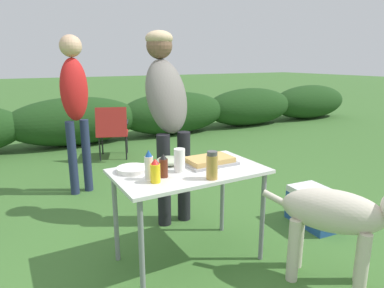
# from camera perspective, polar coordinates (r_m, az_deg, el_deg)

# --- Properties ---
(ground_plane) EXTENTS (60.00, 60.00, 0.00)m
(ground_plane) POSITION_cam_1_polar(r_m,az_deg,el_deg) (2.84, -0.46, -18.62)
(ground_plane) COLOR #3D6B2D
(shrub_hedge) EXTENTS (14.40, 0.90, 0.87)m
(shrub_hedge) POSITION_cam_1_polar(r_m,az_deg,el_deg) (6.57, -18.85, 3.61)
(shrub_hedge) COLOR #1E4219
(shrub_hedge) RESTS_ON ground
(folding_table) EXTENTS (1.10, 0.64, 0.74)m
(folding_table) POSITION_cam_1_polar(r_m,az_deg,el_deg) (2.55, -0.49, -5.93)
(folding_table) COLOR silver
(folding_table) RESTS_ON ground
(food_tray) EXTENTS (0.39, 0.26, 0.06)m
(food_tray) POSITION_cam_1_polar(r_m,az_deg,el_deg) (2.64, 2.93, -2.84)
(food_tray) COLOR #9E9EA3
(food_tray) RESTS_ON folding_table
(plate_stack) EXTENTS (0.23, 0.23, 0.03)m
(plate_stack) POSITION_cam_1_polar(r_m,az_deg,el_deg) (2.50, -9.91, -4.20)
(plate_stack) COLOR white
(plate_stack) RESTS_ON folding_table
(mixing_bowl) EXTENTS (0.19, 0.19, 0.06)m
(mixing_bowl) POSITION_cam_1_polar(r_m,az_deg,el_deg) (2.64, -3.93, -2.79)
(mixing_bowl) COLOR #ADBC99
(mixing_bowl) RESTS_ON folding_table
(paper_cup_stack) EXTENTS (0.08, 0.08, 0.17)m
(paper_cup_stack) POSITION_cam_1_polar(r_m,az_deg,el_deg) (2.45, -2.10, -2.73)
(paper_cup_stack) COLOR white
(paper_cup_stack) RESTS_ON folding_table
(spice_jar) EXTENTS (0.08, 0.08, 0.19)m
(spice_jar) POSITION_cam_1_polar(r_m,az_deg,el_deg) (2.30, 3.35, -3.60)
(spice_jar) COLOR #B2893D
(spice_jar) RESTS_ON folding_table
(mayo_bottle) EXTENTS (0.06, 0.06, 0.20)m
(mayo_bottle) POSITION_cam_1_polar(r_m,az_deg,el_deg) (2.31, -7.20, -3.55)
(mayo_bottle) COLOR silver
(mayo_bottle) RESTS_ON folding_table
(mustard_bottle) EXTENTS (0.07, 0.07, 0.16)m
(mustard_bottle) POSITION_cam_1_polar(r_m,az_deg,el_deg) (2.25, -6.14, -4.54)
(mustard_bottle) COLOR yellow
(mustard_bottle) RESTS_ON folding_table
(bbq_sauce_bottle) EXTENTS (0.06, 0.06, 0.17)m
(bbq_sauce_bottle) POSITION_cam_1_polar(r_m,az_deg,el_deg) (2.35, -4.78, -3.69)
(bbq_sauce_bottle) COLOR #562314
(bbq_sauce_bottle) RESTS_ON folding_table
(standing_person_in_gray_fleece) EXTENTS (0.39, 0.53, 1.79)m
(standing_person_in_gray_fleece) POSITION_cam_1_polar(r_m,az_deg,el_deg) (3.19, -4.23, 6.70)
(standing_person_in_gray_fleece) COLOR black
(standing_person_in_gray_fleece) RESTS_ON ground
(standing_person_in_navy_coat) EXTENTS (0.34, 0.28, 1.79)m
(standing_person_in_navy_coat) POSITION_cam_1_polar(r_m,az_deg,el_deg) (4.04, -18.96, 7.35)
(standing_person_in_navy_coat) COLOR #232D4C
(standing_person_in_navy_coat) RESTS_ON ground
(dog) EXTENTS (0.67, 0.91, 0.75)m
(dog) POSITION_cam_1_polar(r_m,az_deg,el_deg) (2.54, 23.68, -11.01)
(dog) COLOR beige
(dog) RESTS_ON ground
(camp_chair_near_hedge) EXTENTS (0.64, 0.71, 0.83)m
(camp_chair_near_hedge) POSITION_cam_1_polar(r_m,az_deg,el_deg) (5.46, -13.12, 2.35)
(camp_chair_near_hedge) COLOR maroon
(camp_chair_near_hedge) RESTS_ON ground
(cooler_box) EXTENTS (0.36, 0.51, 0.34)m
(cooler_box) POSITION_cam_1_polar(r_m,az_deg,el_deg) (3.48, 19.87, -9.89)
(cooler_box) COLOR #234C93
(cooler_box) RESTS_ON ground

